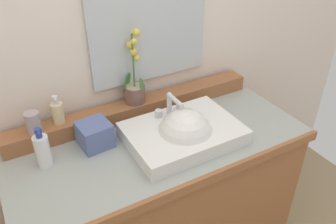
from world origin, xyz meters
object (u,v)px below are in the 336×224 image
at_px(sink_basin, 184,135).
at_px(lotion_bottle, 43,150).
at_px(tumbler_cup, 33,123).
at_px(soap_dispenser, 58,112).
at_px(tissue_box, 95,135).
at_px(potted_plant, 135,85).

distance_m(sink_basin, lotion_bottle, 0.59).
xyz_separation_m(tumbler_cup, lotion_bottle, (-0.00, -0.13, -0.05)).
xyz_separation_m(soap_dispenser, tissue_box, (0.11, -0.13, -0.07)).
distance_m(soap_dispenser, tissue_box, 0.19).
bearing_deg(tissue_box, potted_plant, 27.09).
height_order(potted_plant, tissue_box, potted_plant).
bearing_deg(tumbler_cup, lotion_bottle, -90.21).
relative_size(sink_basin, lotion_bottle, 2.79).
relative_size(tumbler_cup, lotion_bottle, 0.54).
xyz_separation_m(sink_basin, tumbler_cup, (-0.57, 0.27, 0.09)).
relative_size(sink_basin, soap_dispenser, 3.75).
bearing_deg(lotion_bottle, potted_plant, 18.10).
height_order(lotion_bottle, tissue_box, lotion_bottle).
height_order(sink_basin, tumbler_cup, sink_basin).
bearing_deg(lotion_bottle, tumbler_cup, 89.79).
height_order(potted_plant, tumbler_cup, potted_plant).
bearing_deg(soap_dispenser, potted_plant, -0.29).
xyz_separation_m(soap_dispenser, lotion_bottle, (-0.11, -0.16, -0.06)).
distance_m(potted_plant, tissue_box, 0.31).
height_order(sink_basin, tissue_box, sink_basin).
distance_m(soap_dispenser, lotion_bottle, 0.20).
distance_m(sink_basin, soap_dispenser, 0.56).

